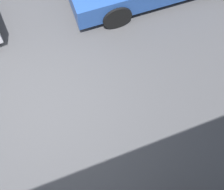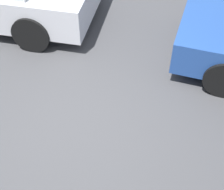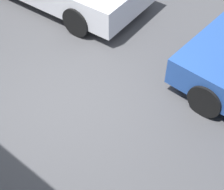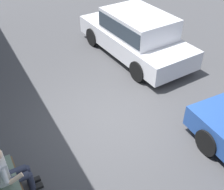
# 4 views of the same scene
# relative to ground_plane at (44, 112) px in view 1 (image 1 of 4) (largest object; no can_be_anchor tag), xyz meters

# --- Properties ---
(ground_plane) EXTENTS (60.00, 60.00, 0.00)m
(ground_plane) POSITION_rel_ground_plane_xyz_m (0.00, 0.00, 0.00)
(ground_plane) COLOR #424244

